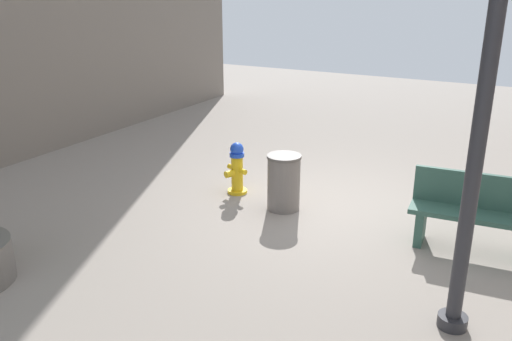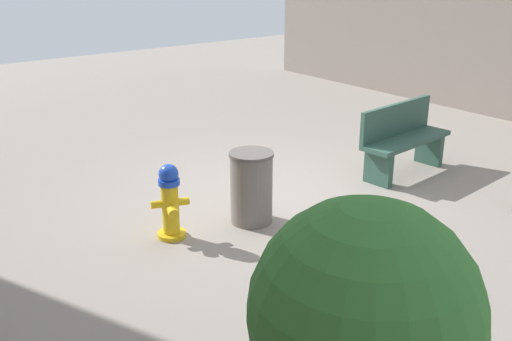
{
  "view_description": "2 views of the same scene",
  "coord_description": "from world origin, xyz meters",
  "px_view_note": "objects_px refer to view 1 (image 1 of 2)",
  "views": [
    {
      "loc": [
        -2.54,
        6.89,
        3.11
      ],
      "look_at": [
        0.57,
        1.17,
        0.82
      ],
      "focal_mm": 37.49,
      "sensor_mm": 36.0,
      "label": 1
    },
    {
      "loc": [
        4.17,
        5.14,
        2.83
      ],
      "look_at": [
        0.92,
        0.98,
        0.87
      ],
      "focal_mm": 40.98,
      "sensor_mm": 36.0,
      "label": 2
    }
  ],
  "objects_px": {
    "bench_near": "(474,212)",
    "street_lamp": "(486,84)",
    "fire_hydrant": "(237,168)",
    "trash_bin": "(284,182)"
  },
  "relations": [
    {
      "from": "bench_near",
      "to": "street_lamp",
      "type": "relative_size",
      "value": 0.41
    },
    {
      "from": "fire_hydrant",
      "to": "trash_bin",
      "type": "distance_m",
      "value": 0.93
    },
    {
      "from": "bench_near",
      "to": "street_lamp",
      "type": "distance_m",
      "value": 2.56
    },
    {
      "from": "street_lamp",
      "to": "trash_bin",
      "type": "bearing_deg",
      "value": -33.91
    },
    {
      "from": "fire_hydrant",
      "to": "bench_near",
      "type": "distance_m",
      "value": 3.48
    },
    {
      "from": "trash_bin",
      "to": "fire_hydrant",
      "type": "bearing_deg",
      "value": -13.22
    },
    {
      "from": "street_lamp",
      "to": "trash_bin",
      "type": "xyz_separation_m",
      "value": [
        2.65,
        -1.78,
        -1.93
      ]
    },
    {
      "from": "bench_near",
      "to": "street_lamp",
      "type": "xyz_separation_m",
      "value": [
        -0.09,
        1.76,
        1.85
      ]
    },
    {
      "from": "bench_near",
      "to": "trash_bin",
      "type": "xyz_separation_m",
      "value": [
        2.57,
        -0.02,
        -0.08
      ]
    },
    {
      "from": "bench_near",
      "to": "fire_hydrant",
      "type": "bearing_deg",
      "value": -3.83
    }
  ]
}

